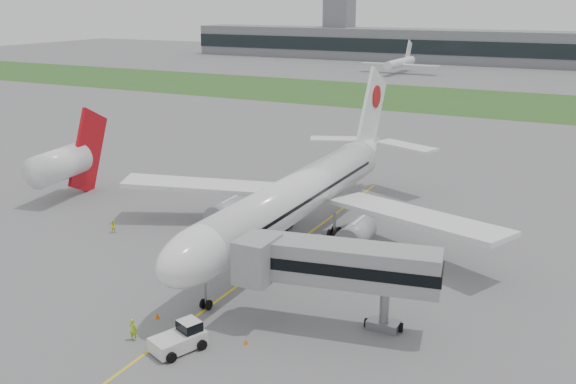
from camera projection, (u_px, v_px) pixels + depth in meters
The scene contains 14 objects.
ground at pixel (283, 253), 70.55m from camera, with size 600.00×600.00×0.00m, color slate.
apron_markings at pixel (260, 269), 66.28m from camera, with size 70.00×70.00×0.04m, color yellow, non-canonical shape.
grass_strip at pixel (487, 102), 172.99m from camera, with size 600.00×50.00×0.02m, color #335A22.
terminal_building at pixel (538, 49), 264.78m from camera, with size 320.00×22.30×14.00m.
control_tower at pixel (338, 57), 307.63m from camera, with size 12.00×12.00×56.00m, color gray, non-canonical shape.
airliner at pixel (302, 192), 73.08m from camera, with size 48.13×53.95×17.88m.
pushback_tug at pixel (181, 337), 50.94m from camera, with size 4.01×4.78×2.15m.
jet_bridge at pixel (332, 264), 53.06m from camera, with size 16.50×7.52×7.71m.
safety_cone_left at pixel (157, 315), 55.90m from camera, with size 0.45×0.45×0.62m, color orange.
safety_cone_right at pixel (246, 341), 51.78m from camera, with size 0.37×0.37×0.51m, color orange.
ground_crew_near at pixel (133, 329), 52.20m from camera, with size 0.71×0.47×1.95m, color #ADD723.
ground_crew_far at pixel (114, 226), 76.35m from camera, with size 0.77×0.60×1.58m, color #ECFB29.
neighbor_aircraft at pixel (63, 163), 88.55m from camera, with size 5.82×15.81×12.78m.
distant_aircraft_left at pixel (400, 73), 240.84m from camera, with size 29.68×26.19×11.35m, color white, non-canonical shape.
Camera 1 is at (30.23, -58.25, 26.76)m, focal length 40.00 mm.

